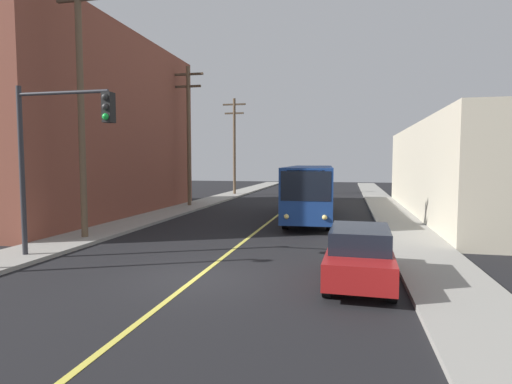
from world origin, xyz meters
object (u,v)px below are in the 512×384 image
Objects in this scene: utility_pole_near at (80,91)px; traffic_signal_left_corner at (58,138)px; utility_pole_far at (234,142)px; utility_pole_mid at (189,130)px; city_bus at (310,189)px; parked_car_red at (360,254)px.

traffic_signal_left_corner is at bearing -65.92° from utility_pole_near.
traffic_signal_left_corner is at bearing -86.71° from utility_pole_far.
utility_pole_mid is 17.39m from traffic_signal_left_corner.
utility_pole_mid reaches higher than city_bus.
parked_car_red is at bearing -2.75° from traffic_signal_left_corner.
utility_pole_mid is (-9.65, 4.46, 4.09)m from city_bus.
utility_pole_near is 1.20× the size of utility_pole_far.
utility_pole_mid is 11.64m from utility_pole_far.
utility_pole_mid is (-12.21, 17.69, 5.07)m from parked_car_red.
utility_pole_mid is 1.07× the size of utility_pole_far.
traffic_signal_left_corner is at bearing -120.86° from city_bus.
city_bus is 13.51m from parked_car_red.
utility_pole_near is 1.96× the size of traffic_signal_left_corner.
city_bus reaches higher than parked_car_red.
utility_pole_far is at bearing 88.14° from utility_pole_mid.
utility_pole_near is at bearing -89.87° from utility_pole_far.
parked_car_red is at bearing -68.01° from utility_pole_far.
utility_pole_far is (-9.27, 16.09, 3.73)m from city_bus.
traffic_signal_left_corner is (-10.18, 0.49, 3.46)m from parked_car_red.
city_bus is at bearing -24.81° from utility_pole_mid.
utility_pole_near is at bearing 114.08° from traffic_signal_left_corner.
utility_pole_near is 4.53m from traffic_signal_left_corner.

